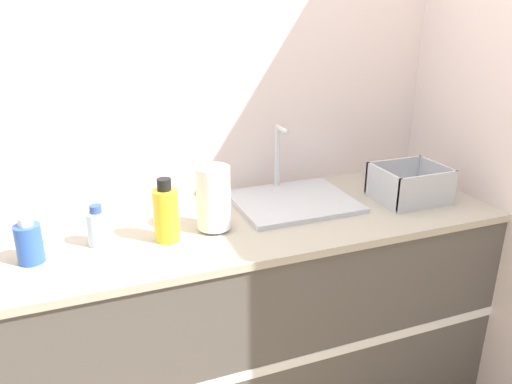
{
  "coord_description": "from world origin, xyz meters",
  "views": [
    {
      "loc": [
        -0.5,
        -1.36,
        1.69
      ],
      "look_at": [
        0.14,
        0.3,
        1.01
      ],
      "focal_mm": 35.0,
      "sensor_mm": 36.0,
      "label": 1
    }
  ],
  "objects_px": {
    "sink": "(293,199)",
    "bottle_clear": "(98,227)",
    "bottle_yellow": "(166,213)",
    "paper_towel_roll": "(213,198)",
    "bottle_blue": "(29,242)",
    "dish_rack": "(409,187)"
  },
  "relations": [
    {
      "from": "sink",
      "to": "bottle_clear",
      "type": "distance_m",
      "value": 0.81
    },
    {
      "from": "bottle_yellow",
      "to": "paper_towel_roll",
      "type": "bearing_deg",
      "value": 7.04
    },
    {
      "from": "bottle_blue",
      "to": "bottle_clear",
      "type": "bearing_deg",
      "value": 13.22
    },
    {
      "from": "dish_rack",
      "to": "bottle_blue",
      "type": "distance_m",
      "value": 1.5
    },
    {
      "from": "dish_rack",
      "to": "bottle_blue",
      "type": "xyz_separation_m",
      "value": [
        -1.5,
        -0.02,
        0.01
      ]
    },
    {
      "from": "sink",
      "to": "bottle_clear",
      "type": "xyz_separation_m",
      "value": [
        -0.8,
        -0.11,
        0.05
      ]
    },
    {
      "from": "bottle_yellow",
      "to": "bottle_clear",
      "type": "xyz_separation_m",
      "value": [
        -0.23,
        0.05,
        -0.04
      ]
    },
    {
      "from": "bottle_blue",
      "to": "bottle_clear",
      "type": "xyz_separation_m",
      "value": [
        0.22,
        0.05,
        -0.0
      ]
    },
    {
      "from": "sink",
      "to": "dish_rack",
      "type": "relative_size",
      "value": 1.69
    },
    {
      "from": "bottle_yellow",
      "to": "bottle_blue",
      "type": "distance_m",
      "value": 0.45
    },
    {
      "from": "dish_rack",
      "to": "sink",
      "type": "bearing_deg",
      "value": 163.65
    },
    {
      "from": "paper_towel_roll",
      "to": "bottle_clear",
      "type": "distance_m",
      "value": 0.42
    },
    {
      "from": "bottle_yellow",
      "to": "dish_rack",
      "type": "bearing_deg",
      "value": 0.77
    },
    {
      "from": "sink",
      "to": "bottle_clear",
      "type": "bearing_deg",
      "value": -172.39
    },
    {
      "from": "paper_towel_roll",
      "to": "bottle_clear",
      "type": "relative_size",
      "value": 1.66
    },
    {
      "from": "sink",
      "to": "bottle_yellow",
      "type": "distance_m",
      "value": 0.59
    },
    {
      "from": "bottle_blue",
      "to": "bottle_clear",
      "type": "distance_m",
      "value": 0.22
    },
    {
      "from": "sink",
      "to": "bottle_yellow",
      "type": "height_order",
      "value": "sink"
    },
    {
      "from": "sink",
      "to": "bottle_blue",
      "type": "xyz_separation_m",
      "value": [
        -1.02,
        -0.16,
        0.05
      ]
    },
    {
      "from": "sink",
      "to": "paper_towel_roll",
      "type": "xyz_separation_m",
      "value": [
        -0.39,
        -0.13,
        0.11
      ]
    },
    {
      "from": "bottle_clear",
      "to": "bottle_yellow",
      "type": "bearing_deg",
      "value": -11.86
    },
    {
      "from": "sink",
      "to": "bottle_blue",
      "type": "distance_m",
      "value": 1.03
    }
  ]
}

